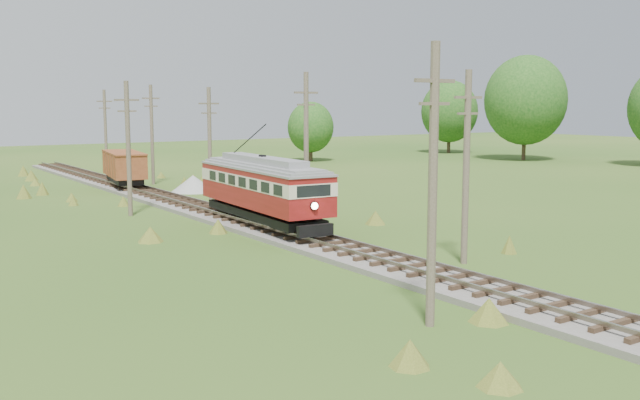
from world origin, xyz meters
TOP-DOWN VIEW (x-y plane):
  - railbed_main at (0.00, 34.00)m, footprint 3.60×96.00m
  - streetcar at (-0.00, 30.57)m, footprint 3.55×12.13m
  - gondola at (0.00, 54.66)m, footprint 3.85×8.24m
  - gravel_pile at (4.26, 49.61)m, footprint 3.77×4.00m
  - utility_pole_r_2 at (3.30, 18.00)m, footprint 1.60×0.30m
  - utility_pole_r_3 at (3.20, 31.00)m, footprint 1.60×0.30m
  - utility_pole_r_4 at (3.00, 44.00)m, footprint 1.60×0.30m
  - utility_pole_r_5 at (3.40, 57.00)m, footprint 1.60×0.30m
  - utility_pole_r_6 at (3.20, 70.00)m, footprint 1.60×0.30m
  - utility_pole_l_a at (-4.20, 12.00)m, footprint 1.60×0.30m
  - utility_pole_l_b at (-4.50, 40.00)m, footprint 1.60×0.30m
  - tree_right_4 at (54.00, 58.00)m, footprint 10.50×10.50m
  - tree_right_5 at (56.00, 74.00)m, footprint 8.40×8.40m
  - tree_mid_b at (30.00, 72.00)m, footprint 5.88×5.88m

SIDE VIEW (x-z plane):
  - railbed_main at x=0.00m, z-range -0.09..0.48m
  - gravel_pile at x=4.26m, z-range -0.04..1.33m
  - gondola at x=0.00m, z-range 0.67..3.30m
  - streetcar at x=0.00m, z-range -0.18..5.32m
  - utility_pole_r_4 at x=3.00m, z-range 0.12..8.52m
  - tree_mid_b at x=30.00m, z-range 0.54..8.12m
  - utility_pole_r_2 at x=3.30m, z-range 0.12..8.72m
  - utility_pole_l_b at x=-4.50m, z-range 0.12..8.72m
  - utility_pole_r_6 at x=3.20m, z-range 0.12..8.82m
  - utility_pole_r_5 at x=3.40m, z-range 0.13..9.03m
  - utility_pole_r_3 at x=3.20m, z-range 0.13..9.13m
  - utility_pole_l_a at x=-4.20m, z-range 0.13..9.13m
  - tree_right_5 at x=56.00m, z-range 0.78..11.60m
  - tree_right_4 at x=54.00m, z-range 0.98..14.51m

